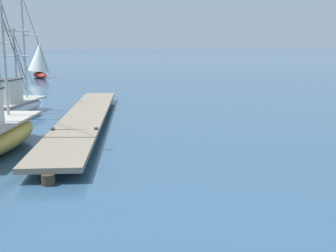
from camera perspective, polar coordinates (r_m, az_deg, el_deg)
name	(u,v)px	position (r m, az deg, el deg)	size (l,w,h in m)	color
floating_dock	(85,117)	(20.03, -10.75, 1.19)	(2.70, 17.22, 0.53)	gray
fishing_boat_0	(15,103)	(23.63, -19.36, 2.87)	(2.85, 6.89, 6.62)	silver
distant_sailboat	(39,60)	(46.87, -16.42, 8.27)	(3.01, 4.37, 4.07)	#AD2823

